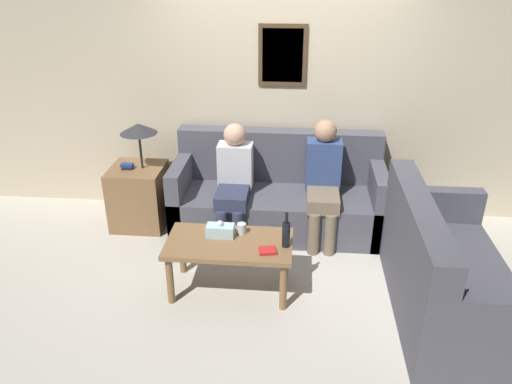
{
  "coord_description": "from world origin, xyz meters",
  "views": [
    {
      "loc": [
        0.2,
        -4.11,
        2.62
      ],
      "look_at": [
        -0.17,
        -0.09,
        0.67
      ],
      "focal_mm": 35.0,
      "sensor_mm": 36.0,
      "label": 1
    }
  ],
  "objects": [
    {
      "name": "wine_bottle",
      "position": [
        0.12,
        -0.66,
        0.59
      ],
      "size": [
        0.07,
        0.07,
        0.31
      ],
      "color": "black",
      "rests_on": "coffee_table"
    },
    {
      "name": "person_right",
      "position": [
        0.45,
        0.36,
        0.64
      ],
      "size": [
        0.34,
        0.64,
        1.18
      ],
      "color": "#756651",
      "rests_on": "ground_plane"
    },
    {
      "name": "book_stack",
      "position": [
        -0.02,
        -0.76,
        0.49
      ],
      "size": [
        0.15,
        0.13,
        0.02
      ],
      "color": "red",
      "rests_on": "coffee_table"
    },
    {
      "name": "ground_plane",
      "position": [
        0.0,
        0.0,
        0.0
      ],
      "size": [
        16.0,
        16.0,
        0.0
      ],
      "primitive_type": "plane",
      "color": "beige"
    },
    {
      "name": "wall_back",
      "position": [
        0.0,
        0.95,
        1.3
      ],
      "size": [
        9.0,
        0.08,
        2.6
      ],
      "color": "beige",
      "rests_on": "ground_plane"
    },
    {
      "name": "tissue_box",
      "position": [
        -0.43,
        -0.54,
        0.53
      ],
      "size": [
        0.23,
        0.12,
        0.15
      ],
      "color": "silver",
      "rests_on": "coffee_table"
    },
    {
      "name": "couch_side",
      "position": [
        1.37,
        -0.76,
        0.33
      ],
      "size": [
        0.84,
        1.68,
        0.97
      ],
      "rotation": [
        0.0,
        0.0,
        1.57
      ],
      "color": "#4C4C56",
      "rests_on": "ground_plane"
    },
    {
      "name": "person_left",
      "position": [
        -0.43,
        0.33,
        0.62
      ],
      "size": [
        0.34,
        0.63,
        1.13
      ],
      "color": "#2D334C",
      "rests_on": "ground_plane"
    },
    {
      "name": "drinking_glass",
      "position": [
        -0.26,
        -0.49,
        0.52
      ],
      "size": [
        0.08,
        0.08,
        0.09
      ],
      "color": "silver",
      "rests_on": "coffee_table"
    },
    {
      "name": "side_table_with_lamp",
      "position": [
        -1.44,
        0.43,
        0.37
      ],
      "size": [
        0.54,
        0.54,
        1.11
      ],
      "color": "olive",
      "rests_on": "ground_plane"
    },
    {
      "name": "coffee_table",
      "position": [
        -0.34,
        -0.63,
        0.4
      ],
      "size": [
        1.04,
        0.56,
        0.47
      ],
      "color": "olive",
      "rests_on": "ground_plane"
    },
    {
      "name": "couch_main",
      "position": [
        0.0,
        0.52,
        0.33
      ],
      "size": [
        2.11,
        0.84,
        0.97
      ],
      "color": "#4C4C56",
      "rests_on": "ground_plane"
    }
  ]
}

